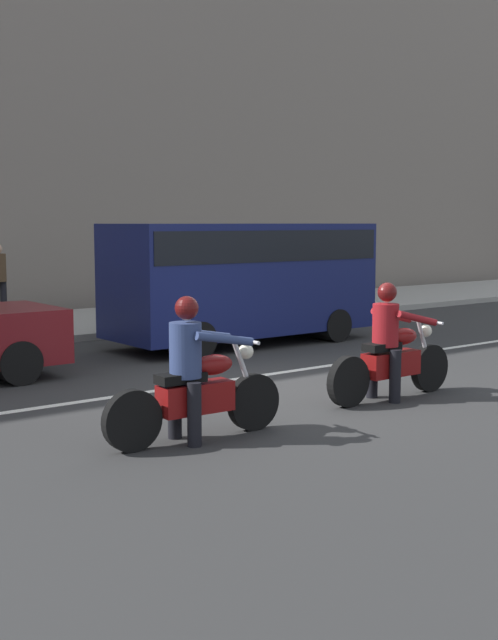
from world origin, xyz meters
The scene contains 6 objects.
ground_plane centered at (0.00, 0.00, 0.00)m, with size 80.00×80.00×0.00m, color #2B2B2B.
sidewalk_slab centered at (0.00, 8.00, 0.07)m, with size 40.00×4.40×0.14m, color #99968E.
lane_marking_stripe centered at (0.43, 0.90, 0.00)m, with size 18.00×0.14×0.01m, color silver.
motorcycle_with_rider_denim_blue centered at (-2.58, -1.56, 0.63)m, with size 2.15×0.70×1.55m.
motorcycle_with_rider_crimson centered at (0.61, -1.41, 0.63)m, with size 2.21×0.70×1.54m.
parked_van_navy centered at (2.04, 3.66, 1.33)m, with size 5.20×1.96×2.28m.
Camera 1 is at (-7.35, -8.66, 2.31)m, focal length 46.13 mm.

